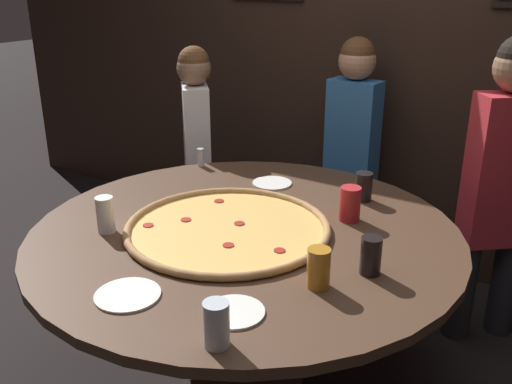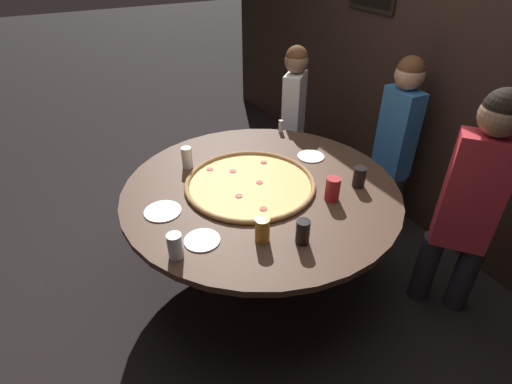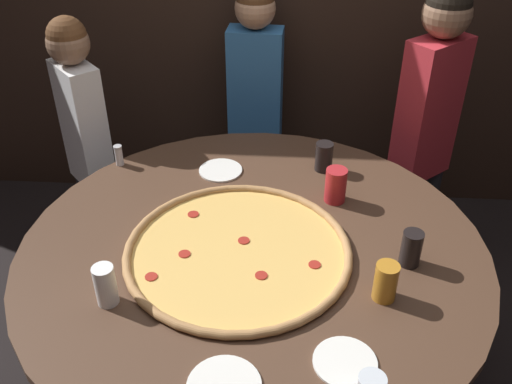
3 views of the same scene
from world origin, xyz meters
TOP-DOWN VIEW (x-y plane):
  - ground_plane at (0.00, 0.00)m, footprint 24.00×24.00m
  - back_wall at (0.00, 1.48)m, footprint 6.40×0.08m
  - dining_table at (0.00, 0.00)m, footprint 1.76×1.76m
  - giant_pizza at (-0.05, -0.05)m, footprint 0.84×0.84m
  - drink_cup_far_left at (-0.46, -0.32)m, footprint 0.07×0.07m
  - drink_cup_beside_pizza at (0.36, -0.68)m, footprint 0.08×0.08m
  - drink_cup_near_right at (0.28, 0.56)m, footprint 0.08×0.08m
  - drink_cup_far_right at (0.57, -0.06)m, footprint 0.07×0.07m
  - drink_cup_near_left at (0.32, 0.32)m, footprint 0.09×0.09m
  - drink_cup_by_shaker at (0.46, -0.24)m, footprint 0.08×0.08m
  - white_plate_near_front at (0.31, -0.52)m, footprint 0.19×0.19m
  - white_plate_beside_cup at (-0.04, -0.63)m, footprint 0.22×0.22m
  - white_plate_left_side at (-0.18, 0.51)m, footprint 0.19×0.19m
  - condiment_shaker at (-0.65, 0.53)m, footprint 0.04×0.04m
  - diner_centre_back at (-0.07, 1.22)m, footprint 0.35×0.21m
  - diner_side_left at (-0.91, 0.82)m, footprint 0.31×0.33m
  - diner_far_left at (0.80, 0.93)m, footprint 0.37×0.34m

SIDE VIEW (x-z plane):
  - ground_plane at x=0.00m, z-range 0.00..0.00m
  - dining_table at x=0.00m, z-range 0.26..1.00m
  - white_plate_near_front at x=0.31m, z-range 0.74..0.75m
  - white_plate_beside_cup at x=-0.04m, z-range 0.74..0.75m
  - white_plate_left_side at x=-0.18m, z-range 0.74..0.75m
  - diner_side_left at x=-0.91m, z-range 0.09..1.42m
  - giant_pizza at x=-0.05m, z-range 0.74..0.77m
  - condiment_shaker at x=-0.65m, z-range 0.74..0.84m
  - diner_centre_back at x=-0.07m, z-range 0.09..1.49m
  - drink_cup_near_right at x=0.28m, z-range 0.74..0.87m
  - drink_cup_far_right at x=0.57m, z-range 0.74..0.88m
  - drink_cup_beside_pizza at x=0.36m, z-range 0.74..0.88m
  - drink_cup_by_shaker at x=0.46m, z-range 0.74..0.88m
  - drink_cup_near_left at x=0.32m, z-range 0.74..0.89m
  - drink_cup_far_left at x=-0.46m, z-range 0.74..0.89m
  - diner_far_left at x=0.80m, z-range 0.10..1.58m
  - back_wall at x=0.00m, z-range 0.00..2.60m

